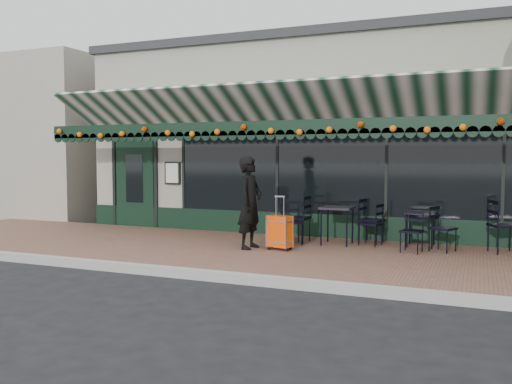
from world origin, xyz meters
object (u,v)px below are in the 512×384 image
at_px(chair_a_front, 412,232).
at_px(chair_b_right, 371,221).
at_px(chair_a_left, 371,224).
at_px(suitcase, 280,232).
at_px(chair_a_extra, 505,226).
at_px(chair_b_front, 291,222).
at_px(chair_b_left, 297,218).
at_px(chair_a_right, 443,229).
at_px(woman, 250,203).
at_px(cafe_table_b, 337,211).
at_px(cafe_table_a, 421,215).

height_order(chair_a_front, chair_b_right, chair_b_right).
bearing_deg(chair_a_left, suitcase, -38.72).
relative_size(chair_a_extra, chair_b_front, 1.13).
bearing_deg(chair_b_left, chair_a_right, 91.77).
height_order(woman, chair_a_right, woman).
xyz_separation_m(woman, cafe_table_b, (1.41, 1.10, -0.19)).
bearing_deg(chair_b_front, chair_b_right, -1.04).
relative_size(chair_b_left, chair_b_right, 1.07).
bearing_deg(chair_b_right, chair_b_left, 119.84).
bearing_deg(chair_a_extra, suitcase, 84.82).
bearing_deg(chair_a_right, woman, 130.82).
bearing_deg(cafe_table_b, suitcase, -129.12).
distance_m(chair_a_front, chair_b_right, 1.22).
xyz_separation_m(woman, chair_a_extra, (4.45, 1.30, -0.38)).
bearing_deg(chair_a_right, chair_a_left, 105.78).
relative_size(woman, chair_a_left, 2.08).
bearing_deg(chair_a_front, chair_b_right, 145.50).
distance_m(cafe_table_b, chair_a_right, 2.01).
xyz_separation_m(cafe_table_a, chair_a_right, (0.44, -0.44, -0.19)).
bearing_deg(chair_b_left, chair_b_front, -0.35).
relative_size(chair_a_right, chair_b_front, 0.96).
relative_size(cafe_table_a, cafe_table_b, 0.90).
distance_m(cafe_table_a, cafe_table_b, 1.61).
bearing_deg(woman, chair_b_front, -31.60).
bearing_deg(chair_b_front, cafe_table_b, -9.83).
relative_size(chair_b_left, chair_b_front, 1.11).
distance_m(chair_a_left, chair_a_front, 0.99).
relative_size(suitcase, chair_a_right, 1.20).
height_order(chair_a_left, chair_b_front, chair_b_front).
distance_m(chair_a_left, chair_a_right, 1.37).
distance_m(chair_a_right, chair_b_right, 1.49).
relative_size(cafe_table_a, chair_a_front, 0.89).
xyz_separation_m(cafe_table_a, chair_b_front, (-2.41, -0.70, -0.17)).
xyz_separation_m(suitcase, chair_a_left, (1.47, 1.18, 0.08)).
bearing_deg(chair_b_front, chair_a_extra, -22.07).
height_order(chair_a_right, chair_a_extra, chair_a_extra).
bearing_deg(suitcase, chair_b_front, 106.70).
bearing_deg(chair_a_extra, chair_b_left, 69.99).
distance_m(chair_a_extra, chair_b_right, 2.46).
bearing_deg(chair_b_left, suitcase, 2.62).
xyz_separation_m(chair_a_extra, chair_b_front, (-3.89, -0.50, -0.06)).
height_order(woman, chair_b_left, woman).
distance_m(cafe_table_a, chair_a_extra, 1.50).
bearing_deg(chair_b_left, cafe_table_a, 102.00).
bearing_deg(chair_a_extra, chair_a_right, 79.97).
distance_m(cafe_table_a, chair_a_left, 0.98).
xyz_separation_m(suitcase, chair_a_extra, (3.87, 1.23, 0.16)).
bearing_deg(suitcase, chair_b_left, 105.41).
bearing_deg(chair_b_left, woman, -24.77).
bearing_deg(cafe_table_b, chair_b_left, 179.15).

